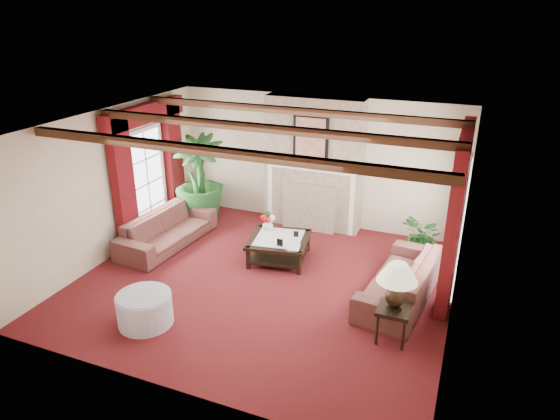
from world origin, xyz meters
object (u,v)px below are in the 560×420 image
at_px(side_table, 393,324).
at_px(ottoman, 145,309).
at_px(sofa_right, 402,273).
at_px(potted_palm, 200,198).
at_px(coffee_table, 279,249).
at_px(sofa_left, 167,224).

relative_size(side_table, ottoman, 0.65).
distance_m(sofa_right, ottoman, 3.96).
relative_size(potted_palm, coffee_table, 1.91).
height_order(potted_palm, coffee_table, potted_palm).
bearing_deg(sofa_left, potted_palm, 4.96).
distance_m(sofa_left, coffee_table, 2.26).
height_order(sofa_right, ottoman, sofa_right).
bearing_deg(coffee_table, side_table, -44.11).
relative_size(sofa_left, ottoman, 2.78).
bearing_deg(potted_palm, sofa_left, -89.74).
relative_size(coffee_table, ottoman, 1.31).
xyz_separation_m(sofa_left, potted_palm, (-0.01, 1.29, 0.10)).
height_order(sofa_left, side_table, sofa_left).
distance_m(sofa_right, potted_palm, 4.76).
relative_size(sofa_right, ottoman, 2.88).
bearing_deg(potted_palm, ottoman, -71.97).
bearing_deg(ottoman, sofa_right, 32.39).
height_order(sofa_right, potted_palm, potted_palm).
relative_size(sofa_right, side_table, 4.43).
relative_size(sofa_left, side_table, 4.27).
bearing_deg(sofa_right, coffee_table, -94.14).
distance_m(potted_palm, side_table, 5.32).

